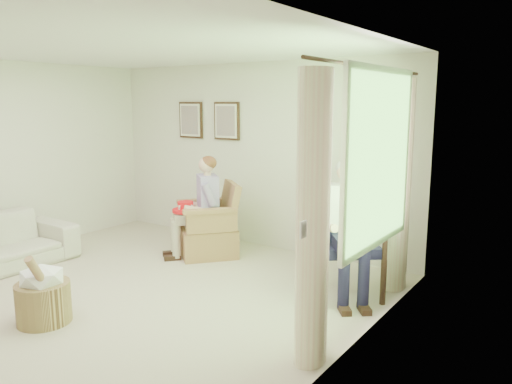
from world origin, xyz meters
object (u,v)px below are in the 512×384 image
wood_armchair (350,238)px  hatbox (43,294)px  wicker_armchair (209,232)px  person_wicker (202,200)px  person_dark (343,219)px  red_hat (186,208)px

wood_armchair → hatbox: size_ratio=1.50×
wicker_armchair → person_wicker: person_wicker is taller
wicker_armchair → hatbox: wicker_armchair is taller
person_wicker → person_dark: person_dark is taller
person_dark → red_hat: 2.32m
red_hat → hatbox: size_ratio=0.48×
wicker_armchair → wood_armchair: 2.17m
hatbox → wicker_armchair: bearing=92.6°
person_wicker → red_hat: person_wicker is taller
person_dark → wicker_armchair: bearing=131.6°
wicker_armchair → hatbox: (0.12, -2.56, -0.03)m
wicker_armchair → person_dark: bearing=30.1°
wicker_armchair → person_wicker: bearing=-49.9°
hatbox → person_wicker: bearing=92.7°
wood_armchair → wicker_armchair: bearing=136.3°
wicker_armchair → person_dark: (2.15, -0.38, 0.54)m
person_wicker → person_dark: bearing=33.5°
wicker_armchair → person_wicker: size_ratio=0.74×
red_hat → hatbox: red_hat is taller
red_hat → hatbox: 2.33m
red_hat → person_wicker: bearing=41.3°
hatbox → wood_armchair: bearing=49.3°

